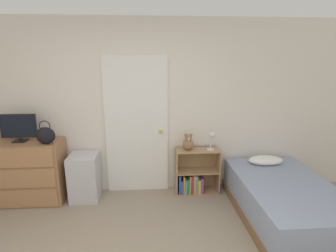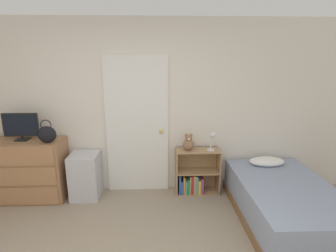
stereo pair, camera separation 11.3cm
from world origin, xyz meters
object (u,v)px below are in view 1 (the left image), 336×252
object	(u,v)px
dresser	(26,172)
bed	(285,200)
teddy_bear	(188,143)
handbag	(46,135)
tv	(18,127)
desk_lamp	(212,137)
bookshelf	(194,176)
storage_bin	(85,177)

from	to	relation	value
dresser	bed	xyz separation A→B (m)	(3.46, -0.66, -0.20)
teddy_bear	handbag	bearing A→B (deg)	-173.79
dresser	tv	distance (m)	0.65
dresser	desk_lamp	bearing A→B (deg)	1.05
dresser	tv	size ratio (longest dim) A/B	2.19
bookshelf	desk_lamp	bearing A→B (deg)	-9.64
dresser	storage_bin	bearing A→B (deg)	1.37
dresser	teddy_bear	distance (m)	2.34
bookshelf	bed	xyz separation A→B (m)	(1.04, -0.75, -0.01)
tv	handbag	size ratio (longest dim) A/B	1.51
dresser	handbag	xyz separation A→B (m)	(0.38, -0.12, 0.56)
dresser	storage_bin	distance (m)	0.81
handbag	bed	bearing A→B (deg)	-9.98
tv	desk_lamp	world-z (taller)	tv
tv	bookshelf	distance (m)	2.57
teddy_bear	bed	xyz separation A→B (m)	(1.14, -0.75, -0.55)
bed	handbag	bearing A→B (deg)	170.02
teddy_bear	desk_lamp	world-z (taller)	desk_lamp
handbag	teddy_bear	xyz separation A→B (m)	(1.93, 0.21, -0.22)
tv	teddy_bear	bearing A→B (deg)	1.64
bed	bookshelf	bearing A→B (deg)	144.16
storage_bin	dresser	bearing A→B (deg)	-178.63
storage_bin	bed	distance (m)	2.74
desk_lamp	tv	bearing A→B (deg)	-179.42
bed	teddy_bear	bearing A→B (deg)	146.69
dresser	desk_lamp	xyz separation A→B (m)	(2.66, 0.05, 0.44)
dresser	teddy_bear	size ratio (longest dim) A/B	4.25
tv	handbag	world-z (taller)	tv
handbag	bookshelf	bearing A→B (deg)	5.94
storage_bin	bed	world-z (taller)	storage_bin
dresser	bookshelf	world-z (taller)	dresser
desk_lamp	dresser	bearing A→B (deg)	-178.95
tv	desk_lamp	size ratio (longest dim) A/B	1.69
teddy_bear	desk_lamp	bearing A→B (deg)	-6.61
tv	bed	world-z (taller)	tv
dresser	storage_bin	xyz separation A→B (m)	(0.81, 0.02, -0.11)
handbag	desk_lamp	distance (m)	2.28
handbag	bookshelf	world-z (taller)	handbag
desk_lamp	bed	world-z (taller)	desk_lamp
bed	dresser	bearing A→B (deg)	169.16
dresser	handbag	size ratio (longest dim) A/B	3.29
tv	bookshelf	bearing A→B (deg)	1.60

